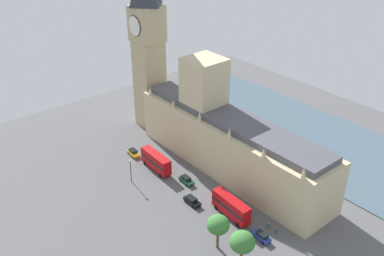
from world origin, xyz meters
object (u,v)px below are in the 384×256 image
object	(u,v)px
car_black_kerbside	(192,201)
pedestrian_under_trees	(250,216)
car_yellow_cab_leading	(133,153)
clock_tower	(148,43)
car_blue_trailing	(261,236)
plane_tree_near_tower	(218,225)
car_dark_green_midblock	(186,180)
plane_tree_slot_10	(242,242)
double_decker_bus_corner	(156,161)
parliament_building	(226,138)
pedestrian_far_end	(268,225)
double_decker_bus_by_river_gate	(231,206)
pedestrian_opposite_hall	(276,231)
street_lamp_slot_11	(130,167)

from	to	relation	value
car_black_kerbside	pedestrian_under_trees	world-z (taller)	car_black_kerbside
car_yellow_cab_leading	pedestrian_under_trees	bearing A→B (deg)	102.50
clock_tower	car_black_kerbside	size ratio (longest dim) A/B	10.88
car_blue_trailing	car_black_kerbside	bearing A→B (deg)	104.02
plane_tree_near_tower	car_dark_green_midblock	bearing A→B (deg)	-113.48
car_yellow_cab_leading	car_dark_green_midblock	bearing A→B (deg)	103.37
car_yellow_cab_leading	plane_tree_slot_10	world-z (taller)	plane_tree_slot_10
car_dark_green_midblock	double_decker_bus_corner	bearing A→B (deg)	-73.61
parliament_building	pedestrian_far_end	bearing A→B (deg)	68.02
pedestrian_far_end	parliament_building	bearing A→B (deg)	161.20
car_dark_green_midblock	plane_tree_near_tower	world-z (taller)	plane_tree_near_tower
plane_tree_near_tower	plane_tree_slot_10	bearing A→B (deg)	86.58
parliament_building	plane_tree_slot_10	xyz separation A→B (m)	(22.49, 28.06, -1.95)
car_yellow_cab_leading	plane_tree_slot_10	distance (m)	48.90
double_decker_bus_by_river_gate	pedestrian_opposite_hall	bearing A→B (deg)	110.65
car_black_kerbside	car_yellow_cab_leading	bearing A→B (deg)	-91.76
car_black_kerbside	street_lamp_slot_11	bearing A→B (deg)	-69.08
pedestrian_under_trees	plane_tree_slot_10	xyz separation A→B (m)	(12.30, 9.04, 6.03)
car_black_kerbside	pedestrian_opposite_hall	xyz separation A→B (m)	(-7.17, 19.30, -0.15)
pedestrian_far_end	car_blue_trailing	bearing A→B (deg)	-66.43
car_dark_green_midblock	pedestrian_under_trees	distance (m)	19.79
car_yellow_cab_leading	pedestrian_opposite_hall	distance (m)	46.41
double_decker_bus_corner	pedestrian_under_trees	world-z (taller)	double_decker_bus_corner
pedestrian_opposite_hall	car_dark_green_midblock	bearing A→B (deg)	-133.88
clock_tower	plane_tree_slot_10	xyz separation A→B (m)	(21.43, 60.16, -19.30)
double_decker_bus_by_river_gate	plane_tree_slot_10	size ratio (longest dim) A/B	1.20
double_decker_bus_by_river_gate	plane_tree_near_tower	world-z (taller)	plane_tree_near_tower
parliament_building	pedestrian_under_trees	size ratio (longest dim) A/B	38.77
double_decker_bus_by_river_gate	plane_tree_slot_10	bearing A→B (deg)	56.02
car_dark_green_midblock	car_yellow_cab_leading	bearing A→B (deg)	-77.74
clock_tower	plane_tree_slot_10	distance (m)	66.72
pedestrian_under_trees	pedestrian_opposite_hall	bearing A→B (deg)	103.80
pedestrian_under_trees	car_dark_green_midblock	bearing A→B (deg)	-72.48
double_decker_bus_corner	pedestrian_opposite_hall	bearing A→B (deg)	99.76
double_decker_bus_corner	car_black_kerbside	world-z (taller)	double_decker_bus_corner
car_black_kerbside	double_decker_bus_by_river_gate	xyz separation A→B (m)	(-3.90, 8.89, 1.74)
parliament_building	clock_tower	size ratio (longest dim) A/B	1.17
double_decker_bus_corner	plane_tree_slot_10	distance (m)	39.35
clock_tower	car_black_kerbside	distance (m)	48.88
plane_tree_near_tower	double_decker_bus_corner	bearing A→B (deg)	-102.81
clock_tower	double_decker_bus_corner	xyz separation A→B (m)	(13.88, 21.76, -23.37)
pedestrian_opposite_hall	street_lamp_slot_11	size ratio (longest dim) A/B	0.25
pedestrian_under_trees	car_yellow_cab_leading	bearing A→B (deg)	-71.61
car_dark_green_midblock	pedestrian_far_end	distance (m)	24.54
pedestrian_opposite_hall	pedestrian_far_end	size ratio (longest dim) A/B	1.06
car_dark_green_midblock	pedestrian_opposite_hall	bearing A→B (deg)	99.55
pedestrian_opposite_hall	plane_tree_slot_10	world-z (taller)	plane_tree_slot_10
clock_tower	car_dark_green_midblock	distance (m)	41.93
street_lamp_slot_11	pedestrian_far_end	bearing A→B (deg)	111.79
car_black_kerbside	plane_tree_near_tower	bearing A→B (deg)	71.06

